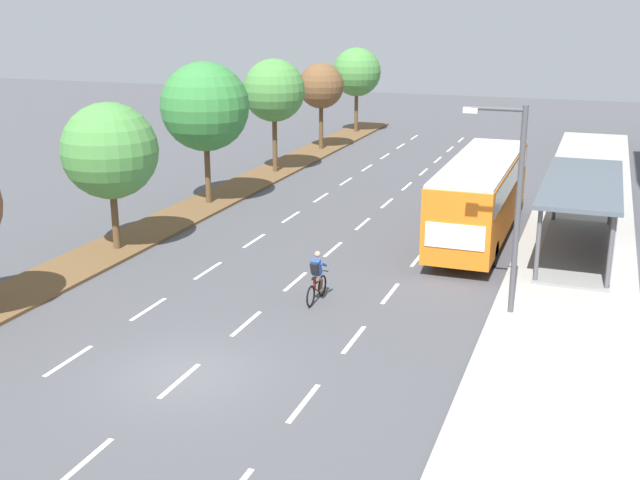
{
  "coord_description": "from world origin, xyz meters",
  "views": [
    {
      "loc": [
        9.82,
        -16.48,
        9.43
      ],
      "look_at": [
        0.42,
        9.19,
        1.2
      ],
      "focal_mm": 43.72,
      "sensor_mm": 36.0,
      "label": 1
    }
  ],
  "objects_px": {
    "bus_shelter": "(588,210)",
    "median_tree_fifth": "(321,86)",
    "streetlight": "(513,196)",
    "median_tree_fourth": "(274,91)",
    "cyclist": "(317,279)",
    "median_tree_farthest": "(357,72)",
    "median_tree_second": "(110,151)",
    "bus": "(481,191)",
    "median_tree_third": "(205,107)"
  },
  "relations": [
    {
      "from": "bus_shelter",
      "to": "median_tree_fifth",
      "type": "height_order",
      "value": "median_tree_fifth"
    },
    {
      "from": "streetlight",
      "to": "median_tree_fourth",
      "type": "bearing_deg",
      "value": 131.25
    },
    {
      "from": "median_tree_fourth",
      "to": "streetlight",
      "type": "distance_m",
      "value": 23.57
    },
    {
      "from": "cyclist",
      "to": "median_tree_farthest",
      "type": "relative_size",
      "value": 0.29
    },
    {
      "from": "cyclist",
      "to": "median_tree_second",
      "type": "bearing_deg",
      "value": 165.46
    },
    {
      "from": "bus",
      "to": "median_tree_fifth",
      "type": "xyz_separation_m",
      "value": [
        -13.44,
        17.49,
        2.26
      ]
    },
    {
      "from": "cyclist",
      "to": "median_tree_third",
      "type": "xyz_separation_m",
      "value": [
        -9.59,
        10.52,
        4.03
      ]
    },
    {
      "from": "bus_shelter",
      "to": "bus",
      "type": "height_order",
      "value": "bus"
    },
    {
      "from": "median_tree_second",
      "to": "median_tree_third",
      "type": "height_order",
      "value": "median_tree_third"
    },
    {
      "from": "streetlight",
      "to": "median_tree_third",
      "type": "bearing_deg",
      "value": 148.35
    },
    {
      "from": "median_tree_fifth",
      "to": "streetlight",
      "type": "xyz_separation_m",
      "value": [
        15.61,
        -25.78,
        -0.43
      ]
    },
    {
      "from": "median_tree_fourth",
      "to": "streetlight",
      "type": "bearing_deg",
      "value": -48.75
    },
    {
      "from": "median_tree_third",
      "to": "bus_shelter",
      "type": "bearing_deg",
      "value": -7.39
    },
    {
      "from": "median_tree_fourth",
      "to": "median_tree_second",
      "type": "bearing_deg",
      "value": -89.85
    },
    {
      "from": "bus",
      "to": "cyclist",
      "type": "bearing_deg",
      "value": -112.9
    },
    {
      "from": "bus_shelter",
      "to": "cyclist",
      "type": "height_order",
      "value": "bus_shelter"
    },
    {
      "from": "median_tree_second",
      "to": "streetlight",
      "type": "xyz_separation_m",
      "value": [
        15.49,
        -1.57,
        -0.16
      ]
    },
    {
      "from": "bus",
      "to": "median_tree_fifth",
      "type": "height_order",
      "value": "median_tree_fifth"
    },
    {
      "from": "bus",
      "to": "streetlight",
      "type": "xyz_separation_m",
      "value": [
        2.17,
        -8.3,
        1.82
      ]
    },
    {
      "from": "cyclist",
      "to": "streetlight",
      "type": "xyz_separation_m",
      "value": [
        6.05,
        0.88,
        3.1
      ]
    },
    {
      "from": "bus",
      "to": "median_tree_fifth",
      "type": "bearing_deg",
      "value": 127.54
    },
    {
      "from": "bus_shelter",
      "to": "cyclist",
      "type": "relative_size",
      "value": 5.2
    },
    {
      "from": "median_tree_farthest",
      "to": "streetlight",
      "type": "height_order",
      "value": "streetlight"
    },
    {
      "from": "bus_shelter",
      "to": "median_tree_fourth",
      "type": "relative_size",
      "value": 1.46
    },
    {
      "from": "bus_shelter",
      "to": "streetlight",
      "type": "height_order",
      "value": "streetlight"
    },
    {
      "from": "median_tree_farthest",
      "to": "cyclist",
      "type": "bearing_deg",
      "value": -74.51
    },
    {
      "from": "median_tree_third",
      "to": "median_tree_fourth",
      "type": "distance_m",
      "value": 8.07
    },
    {
      "from": "median_tree_third",
      "to": "cyclist",
      "type": "bearing_deg",
      "value": -47.65
    },
    {
      "from": "bus_shelter",
      "to": "median_tree_farthest",
      "type": "distance_m",
      "value": 32.05
    },
    {
      "from": "cyclist",
      "to": "median_tree_farthest",
      "type": "height_order",
      "value": "median_tree_farthest"
    },
    {
      "from": "median_tree_fifth",
      "to": "cyclist",
      "type": "bearing_deg",
      "value": -70.27
    },
    {
      "from": "median_tree_second",
      "to": "median_tree_fourth",
      "type": "height_order",
      "value": "median_tree_fourth"
    },
    {
      "from": "bus",
      "to": "median_tree_farthest",
      "type": "distance_m",
      "value": 29.02
    },
    {
      "from": "median_tree_fifth",
      "to": "median_tree_farthest",
      "type": "xyz_separation_m",
      "value": [
        -0.07,
        8.07,
        0.3
      ]
    },
    {
      "from": "cyclist",
      "to": "median_tree_third",
      "type": "distance_m",
      "value": 14.8
    },
    {
      "from": "median_tree_third",
      "to": "median_tree_second",
      "type": "bearing_deg",
      "value": -88.94
    },
    {
      "from": "median_tree_fourth",
      "to": "bus_shelter",
      "type": "bearing_deg",
      "value": -30.46
    },
    {
      "from": "median_tree_second",
      "to": "median_tree_farthest",
      "type": "height_order",
      "value": "median_tree_farthest"
    },
    {
      "from": "bus",
      "to": "median_tree_farthest",
      "type": "relative_size",
      "value": 1.78
    },
    {
      "from": "cyclist",
      "to": "median_tree_second",
      "type": "relative_size",
      "value": 0.31
    },
    {
      "from": "streetlight",
      "to": "bus_shelter",
      "type": "bearing_deg",
      "value": 73.97
    },
    {
      "from": "bus",
      "to": "median_tree_farthest",
      "type": "bearing_deg",
      "value": 117.85
    },
    {
      "from": "bus_shelter",
      "to": "median_tree_second",
      "type": "height_order",
      "value": "median_tree_second"
    },
    {
      "from": "median_tree_fifth",
      "to": "median_tree_farthest",
      "type": "bearing_deg",
      "value": 90.48
    },
    {
      "from": "bus_shelter",
      "to": "median_tree_fifth",
      "type": "distance_m",
      "value": 25.69
    },
    {
      "from": "bus_shelter",
      "to": "median_tree_fifth",
      "type": "bearing_deg",
      "value": 133.85
    },
    {
      "from": "bus_shelter",
      "to": "bus",
      "type": "bearing_deg",
      "value": 167.38
    },
    {
      "from": "bus",
      "to": "median_tree_farthest",
      "type": "height_order",
      "value": "median_tree_farthest"
    },
    {
      "from": "median_tree_second",
      "to": "median_tree_fifth",
      "type": "relative_size",
      "value": 1.01
    },
    {
      "from": "median_tree_third",
      "to": "streetlight",
      "type": "xyz_separation_m",
      "value": [
        15.64,
        -9.64,
        -0.93
      ]
    }
  ]
}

